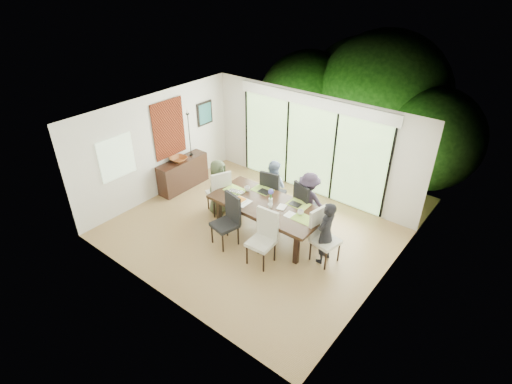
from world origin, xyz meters
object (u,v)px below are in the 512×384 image
Objects in this scene: person_left_end at (219,187)px; sideboard at (183,174)px; chair_far_left at (274,190)px; chair_far_right at (309,204)px; chair_near_left at (224,221)px; cup_b at (270,206)px; cup_a at (247,189)px; person_right_end at (326,233)px; person_far_left at (273,187)px; chair_right_end at (326,237)px; chair_left_end at (218,190)px; bowl at (179,159)px; person_far_right at (308,201)px; cup_c at (301,212)px; laptop at (235,193)px; vase at (271,201)px; chair_near_right at (261,239)px; table_top at (267,205)px.

sideboard is (-1.60, 0.28, -0.28)m from person_left_end.
chair_far_right is at bearing 169.26° from chair_far_left.
chair_near_left is 1.04m from cup_b.
chair_far_right is 8.87× the size of cup_a.
chair_far_left is at bearing -110.23° from person_right_end.
person_far_left is 0.94× the size of sideboard.
chair_left_end is at bearing 100.68° from chair_right_end.
chair_far_left reaches higher than bowl.
person_right_end is at bearing 129.66° from person_far_right.
chair_left_end is 0.85× the size of person_far_right.
cup_c is (1.25, -0.73, 0.17)m from person_far_left.
chair_right_end is at bearing 161.17° from person_far_left.
cup_a is at bearing 163.61° from cup_b.
chair_far_left is 1.48m from cup_c.
laptop is 2.66× the size of cup_c.
vase is 0.18m from cup_b.
chair_near_right is 1.70m from person_far_right.
person_far_left is 3.91× the size of laptop.
chair_far_left is 0.80× the size of sideboard.
table_top is 1.86× the size of person_left_end.
person_far_right is (0.05, 1.70, 0.10)m from chair_near_right.
cup_b is at bearing -33.69° from table_top.
chair_near_right is at bearing -63.94° from vase.
chair_right_end is 1.48m from vase.
chair_far_right is at bearing -128.88° from person_right_end.
chair_right_end is 0.85× the size of person_far_right.
person_far_right is (0.00, -0.02, 0.10)m from chair_far_right.
person_far_left reaches higher than sideboard.
person_right_end is 4.56m from bowl.
laptop is at bearing -84.00° from person_right_end.
person_left_end is 1.00× the size of person_far_left.
table_top is 2.18× the size of chair_left_end.
person_right_end is 10.75× the size of vase.
chair_far_right is (1.00, 0.00, 0.00)m from chair_far_left.
bowl is at bearing 175.09° from cup_b.
laptop is (0.65, -0.10, 0.23)m from chair_left_end.
person_far_right is 0.94× the size of sideboard.
person_left_end is at bearing -6.33° from bowl.
cup_c is at bearing 17.10° from cup_b.
person_far_left is (-0.45, 0.83, -0.08)m from table_top.
chair_near_left is at bearing -78.05° from laptop.
laptop is 2.24m from bowl.
person_far_right reaches higher than bowl.
table_top is at bearing 100.68° from chair_right_end.
chair_left_end is 0.11m from person_left_end.
vase reaches higher than cup_c.
sideboard is (-4.56, 0.28, -0.28)m from person_right_end.
sideboard is at bearing 16.12° from person_far_left.
person_left_end reaches higher than sideboard.
chair_far_left is 1.00× the size of chair_near_left.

